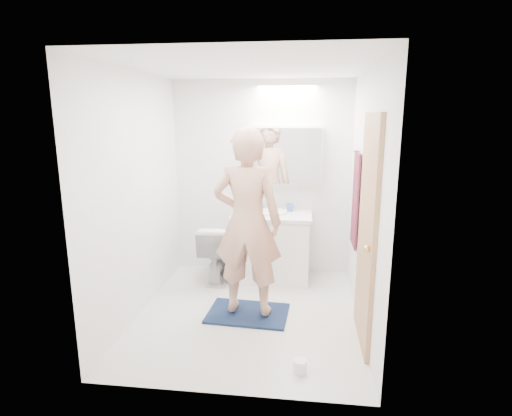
# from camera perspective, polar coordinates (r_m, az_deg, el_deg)

# --- Properties ---
(floor) EXTENTS (2.50, 2.50, 0.00)m
(floor) POSITION_cam_1_polar(r_m,az_deg,el_deg) (4.31, -1.09, -14.47)
(floor) COLOR silver
(floor) RESTS_ON ground
(ceiling) EXTENTS (2.50, 2.50, 0.00)m
(ceiling) POSITION_cam_1_polar(r_m,az_deg,el_deg) (3.86, -1.25, 19.12)
(ceiling) COLOR white
(ceiling) RESTS_ON floor
(wall_back) EXTENTS (2.50, 0.00, 2.50)m
(wall_back) POSITION_cam_1_polar(r_m,az_deg,el_deg) (5.13, 0.79, 4.11)
(wall_back) COLOR white
(wall_back) RESTS_ON floor
(wall_front) EXTENTS (2.50, 0.00, 2.50)m
(wall_front) POSITION_cam_1_polar(r_m,az_deg,el_deg) (2.71, -4.86, -3.86)
(wall_front) COLOR white
(wall_front) RESTS_ON floor
(wall_left) EXTENTS (0.00, 2.50, 2.50)m
(wall_left) POSITION_cam_1_polar(r_m,az_deg,el_deg) (4.21, -16.18, 1.66)
(wall_left) COLOR white
(wall_left) RESTS_ON floor
(wall_right) EXTENTS (0.00, 2.50, 2.50)m
(wall_right) POSITION_cam_1_polar(r_m,az_deg,el_deg) (3.91, 14.99, 0.93)
(wall_right) COLOR white
(wall_right) RESTS_ON floor
(vanity_cabinet) EXTENTS (0.90, 0.55, 0.78)m
(vanity_cabinet) POSITION_cam_1_polar(r_m,az_deg,el_deg) (5.03, 2.21, -5.58)
(vanity_cabinet) COLOR white
(vanity_cabinet) RESTS_ON floor
(countertop) EXTENTS (0.95, 0.58, 0.04)m
(countertop) POSITION_cam_1_polar(r_m,az_deg,el_deg) (4.92, 2.25, -1.04)
(countertop) COLOR silver
(countertop) RESTS_ON vanity_cabinet
(sink_basin) EXTENTS (0.36, 0.36, 0.03)m
(sink_basin) POSITION_cam_1_polar(r_m,az_deg,el_deg) (4.94, 2.28, -0.56)
(sink_basin) COLOR white
(sink_basin) RESTS_ON countertop
(faucet) EXTENTS (0.02, 0.02, 0.16)m
(faucet) POSITION_cam_1_polar(r_m,az_deg,el_deg) (5.11, 2.46, 0.64)
(faucet) COLOR silver
(faucet) RESTS_ON countertop
(medicine_cabinet) EXTENTS (0.88, 0.14, 0.70)m
(medicine_cabinet) POSITION_cam_1_polar(r_m,az_deg,el_deg) (5.00, 4.15, 7.31)
(medicine_cabinet) COLOR white
(medicine_cabinet) RESTS_ON wall_back
(mirror_panel) EXTENTS (0.84, 0.01, 0.66)m
(mirror_panel) POSITION_cam_1_polar(r_m,az_deg,el_deg) (4.92, 4.11, 7.23)
(mirror_panel) COLOR silver
(mirror_panel) RESTS_ON medicine_cabinet
(toilet) EXTENTS (0.40, 0.70, 0.70)m
(toilet) POSITION_cam_1_polar(r_m,az_deg,el_deg) (5.03, -5.34, -6.10)
(toilet) COLOR white
(toilet) RESTS_ON floor
(bath_rug) EXTENTS (0.83, 0.60, 0.02)m
(bath_rug) POSITION_cam_1_polar(r_m,az_deg,el_deg) (4.29, -1.15, -14.47)
(bath_rug) COLOR #142441
(bath_rug) RESTS_ON floor
(person) EXTENTS (0.69, 0.48, 1.83)m
(person) POSITION_cam_1_polar(r_m,az_deg,el_deg) (3.94, -1.21, -2.06)
(person) COLOR tan
(person) RESTS_ON bath_rug
(door) EXTENTS (0.04, 0.80, 2.00)m
(door) POSITION_cam_1_polar(r_m,az_deg,el_deg) (3.62, 15.25, -3.30)
(door) COLOR tan
(door) RESTS_ON wall_right
(door_knob) EXTENTS (0.06, 0.06, 0.06)m
(door_knob) POSITION_cam_1_polar(r_m,az_deg,el_deg) (3.35, 15.23, -5.52)
(door_knob) COLOR gold
(door_knob) RESTS_ON door
(towel) EXTENTS (0.02, 0.42, 1.00)m
(towel) POSITION_cam_1_polar(r_m,az_deg,el_deg) (4.46, 13.69, 1.12)
(towel) COLOR #151137
(towel) RESTS_ON wall_right
(towel_hook) EXTENTS (0.07, 0.02, 0.02)m
(towel_hook) POSITION_cam_1_polar(r_m,az_deg,el_deg) (4.39, 13.88, 7.79)
(towel_hook) COLOR silver
(towel_hook) RESTS_ON wall_right
(soap_bottle_a) EXTENTS (0.11, 0.11, 0.20)m
(soap_bottle_a) POSITION_cam_1_polar(r_m,az_deg,el_deg) (5.07, -1.41, 0.80)
(soap_bottle_a) COLOR #D1D187
(soap_bottle_a) RESTS_ON countertop
(soap_bottle_b) EXTENTS (0.10, 0.10, 0.16)m
(soap_bottle_b) POSITION_cam_1_polar(r_m,az_deg,el_deg) (5.09, 0.31, 0.58)
(soap_bottle_b) COLOR #528AB1
(soap_bottle_b) RESTS_ON countertop
(toothbrush_cup) EXTENTS (0.12, 0.12, 0.09)m
(toothbrush_cup) POSITION_cam_1_polar(r_m,az_deg,el_deg) (5.05, 4.74, 0.07)
(toothbrush_cup) COLOR #436EC9
(toothbrush_cup) RESTS_ON countertop
(toilet_paper_roll) EXTENTS (0.11, 0.11, 0.10)m
(toilet_paper_roll) POSITION_cam_1_polar(r_m,az_deg,el_deg) (3.46, 6.15, -21.06)
(toilet_paper_roll) COLOR white
(toilet_paper_roll) RESTS_ON floor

